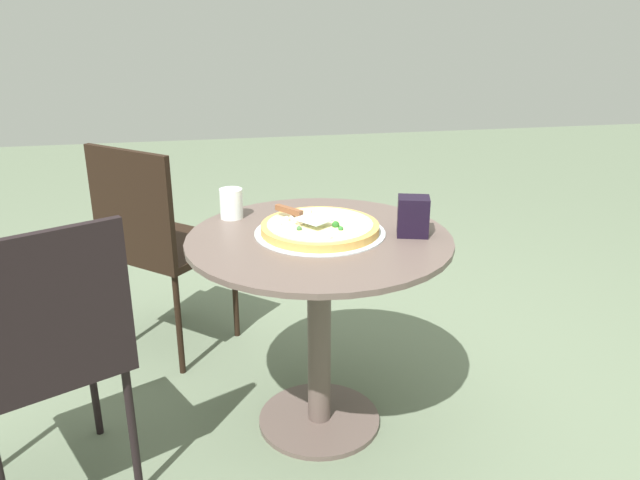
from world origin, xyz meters
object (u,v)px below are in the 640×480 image
pizza_server (300,214)px  napkin_dispenser (413,216)px  patio_chair_far (44,347)px  patio_table (319,290)px  pizza_on_tray (320,228)px  patio_chair_near (157,236)px  drinking_cup (231,204)px

pizza_server → napkin_dispenser: bearing=-106.2°
patio_chair_far → patio_table: bearing=-73.9°
pizza_server → patio_chair_far: bearing=111.2°
pizza_on_tray → patio_chair_far: bearing=108.0°
napkin_dispenser → pizza_server: bearing=179.7°
napkin_dispenser → patio_chair_near: (0.63, 0.83, -0.24)m
patio_table → napkin_dispenser: bearing=-97.6°
drinking_cup → napkin_dispenser: bearing=-116.7°
patio_table → pizza_server: size_ratio=4.21×
patio_table → patio_chair_near: size_ratio=0.95×
patio_chair_near → patio_table: bearing=-137.7°
drinking_cup → napkin_dispenser: size_ratio=0.82×
patio_table → napkin_dispenser: 0.38m
napkin_dispenser → pizza_on_tray: bearing=-178.3°
napkin_dispenser → patio_table: bearing=-171.7°
drinking_cup → patio_chair_far: patio_chair_far is taller
patio_table → patio_chair_near: (0.59, 0.54, 0.01)m
napkin_dispenser → patio_chair_far: patio_chair_far is taller
pizza_server → patio_chair_near: size_ratio=0.22×
patio_table → pizza_on_tray: bearing=-14.3°
patio_chair_near → patio_chair_far: bearing=163.1°
patio_table → drinking_cup: size_ratio=8.27×
pizza_server → patio_chair_far: size_ratio=0.23×
pizza_server → drinking_cup: size_ratio=1.97×
pizza_on_tray → napkin_dispenser: bearing=-104.2°
drinking_cup → patio_chair_near: bearing=38.4°
napkin_dispenser → patio_chair_near: 1.07m
patio_table → pizza_on_tray: 0.20m
pizza_server → patio_chair_near: patio_chair_near is taller
pizza_on_tray → patio_chair_near: (0.56, 0.55, -0.19)m
patio_table → patio_chair_far: patio_chair_far is taller
napkin_dispenser → drinking_cup: bearing=169.2°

